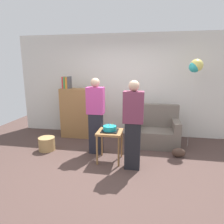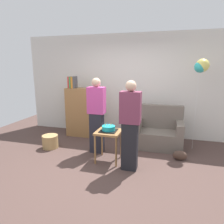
# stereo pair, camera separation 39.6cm
# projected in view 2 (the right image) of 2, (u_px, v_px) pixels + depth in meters

# --- Properties ---
(ground_plane) EXTENTS (8.00, 8.00, 0.00)m
(ground_plane) POSITION_uv_depth(u_px,v_px,m) (110.00, 167.00, 3.83)
(ground_plane) COLOR #4C3833
(wall_back) EXTENTS (6.00, 0.10, 2.70)m
(wall_back) POSITION_uv_depth(u_px,v_px,m) (131.00, 86.00, 5.46)
(wall_back) COLOR silver
(wall_back) RESTS_ON ground_plane
(couch) EXTENTS (1.10, 0.70, 0.96)m
(couch) POSITION_uv_depth(u_px,v_px,m) (158.00, 132.00, 4.77)
(couch) COLOR #6B6056
(couch) RESTS_ON ground_plane
(bookshelf) EXTENTS (0.80, 0.36, 1.61)m
(bookshelf) POSITION_uv_depth(u_px,v_px,m) (82.00, 111.00, 5.46)
(bookshelf) COLOR olive
(bookshelf) RESTS_ON ground_plane
(side_table) EXTENTS (0.48, 0.48, 0.62)m
(side_table) POSITION_uv_depth(u_px,v_px,m) (109.00, 136.00, 3.99)
(side_table) COLOR olive
(side_table) RESTS_ON ground_plane
(birthday_cake) EXTENTS (0.32, 0.32, 0.17)m
(birthday_cake) POSITION_uv_depth(u_px,v_px,m) (109.00, 129.00, 3.96)
(birthday_cake) COLOR black
(birthday_cake) RESTS_ON side_table
(person_blowing_candles) EXTENTS (0.36, 0.22, 1.63)m
(person_blowing_candles) POSITION_uv_depth(u_px,v_px,m) (97.00, 115.00, 4.34)
(person_blowing_candles) COLOR #23232D
(person_blowing_candles) RESTS_ON ground_plane
(person_holding_cake) EXTENTS (0.36, 0.22, 1.63)m
(person_holding_cake) POSITION_uv_depth(u_px,v_px,m) (130.00, 126.00, 3.59)
(person_holding_cake) COLOR black
(person_holding_cake) RESTS_ON ground_plane
(wicker_basket) EXTENTS (0.36, 0.36, 0.30)m
(wicker_basket) POSITION_uv_depth(u_px,v_px,m) (50.00, 142.00, 4.71)
(wicker_basket) COLOR #A88451
(wicker_basket) RESTS_ON ground_plane
(handbag) EXTENTS (0.28, 0.14, 0.20)m
(handbag) POSITION_uv_depth(u_px,v_px,m) (180.00, 155.00, 4.10)
(handbag) COLOR #473328
(handbag) RESTS_ON ground_plane
(balloon_bunch) EXTENTS (0.31, 0.28, 2.02)m
(balloon_bunch) POSITION_uv_depth(u_px,v_px,m) (202.00, 66.00, 4.32)
(balloon_bunch) COLOR silver
(balloon_bunch) RESTS_ON ground_plane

